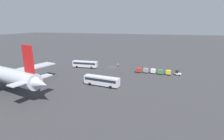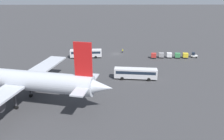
% 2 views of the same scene
% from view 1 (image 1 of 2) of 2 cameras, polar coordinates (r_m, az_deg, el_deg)
% --- Properties ---
extents(ground_plane, '(600.00, 600.00, 0.00)m').
position_cam_1_polar(ground_plane, '(86.74, -0.05, 0.99)').
color(ground_plane, '#38383A').
extents(shuttle_bus_near, '(12.33, 3.52, 3.22)m').
position_cam_1_polar(shuttle_bus_near, '(86.08, -8.78, 2.03)').
color(shuttle_bus_near, silver).
rests_on(shuttle_bus_near, ground).
extents(shuttle_bus_far, '(12.94, 4.11, 3.29)m').
position_cam_1_polar(shuttle_bus_far, '(60.05, -3.41, -3.38)').
color(shuttle_bus_far, silver).
rests_on(shuttle_bus_far, ground).
extents(baggage_tug, '(2.68, 2.24, 2.10)m').
position_cam_1_polar(baggage_tug, '(77.45, 20.64, -0.95)').
color(baggage_tug, white).
rests_on(baggage_tug, ground).
extents(worker_person, '(0.38, 0.38, 1.74)m').
position_cam_1_polar(worker_person, '(87.16, 1.96, 1.64)').
color(worker_person, '#1E1E2D').
rests_on(worker_person, ground).
extents(cargo_cart_yellow, '(2.23, 1.96, 2.06)m').
position_cam_1_polar(cargo_cart_yellow, '(76.34, 17.93, -0.73)').
color(cargo_cart_yellow, '#38383D').
rests_on(cargo_cart_yellow, ground).
extents(cargo_cart_green, '(2.23, 1.96, 2.06)m').
position_cam_1_polar(cargo_cart_green, '(76.38, 15.61, -0.55)').
color(cargo_cart_green, '#38383D').
rests_on(cargo_cart_green, ground).
extents(cargo_cart_white, '(2.23, 1.96, 2.06)m').
position_cam_1_polar(cargo_cart_white, '(76.94, 13.31, -0.29)').
color(cargo_cart_white, '#38383D').
rests_on(cargo_cart_white, ground).
extents(cargo_cart_grey, '(2.23, 1.96, 2.06)m').
position_cam_1_polar(cargo_cart_grey, '(77.23, 11.02, -0.11)').
color(cargo_cart_grey, '#38383D').
rests_on(cargo_cart_grey, ground).
extents(cargo_cart_red, '(2.23, 1.96, 2.06)m').
position_cam_1_polar(cargo_cart_red, '(77.18, 8.69, -0.01)').
color(cargo_cart_red, '#38383D').
rests_on(cargo_cart_red, ground).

